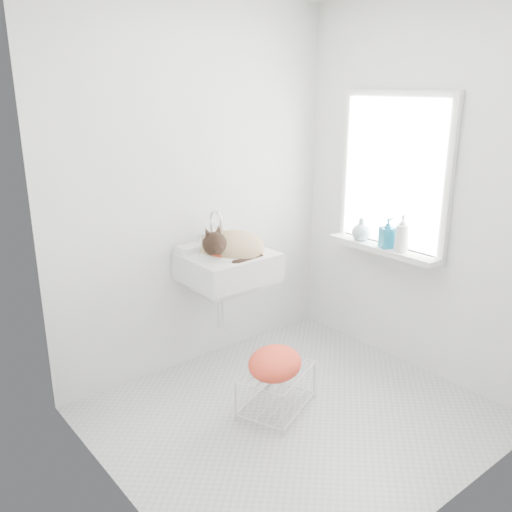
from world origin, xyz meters
TOP-DOWN VIEW (x-y plane):
  - floor at (0.00, 0.00)m, footprint 2.20×2.00m
  - back_wall at (0.00, 1.00)m, footprint 2.20×0.02m
  - right_wall at (1.10, 0.00)m, footprint 0.02×2.00m
  - left_wall at (-1.10, 0.00)m, footprint 0.02×2.00m
  - window_glass at (1.09, 0.20)m, footprint 0.01×0.80m
  - window_frame at (1.07, 0.20)m, footprint 0.04×0.90m
  - windowsill at (1.01, 0.20)m, footprint 0.16×0.88m
  - sink at (0.06, 0.74)m, footprint 0.58×0.50m
  - faucet at (0.06, 0.92)m, footprint 0.21×0.15m
  - cat at (0.07, 0.72)m, footprint 0.49×0.43m
  - wire_rack at (-0.03, 0.12)m, footprint 0.54×0.47m
  - towel at (-0.08, 0.08)m, footprint 0.46×0.43m
  - bottle_a at (1.00, 0.04)m, footprint 0.11×0.11m
  - bottle_b at (1.00, 0.16)m, footprint 0.13×0.13m
  - bottle_c at (1.00, 0.39)m, footprint 0.16×0.16m

SIDE VIEW (x-z plane):
  - floor at x=0.00m, z-range -0.01..0.01m
  - wire_rack at x=-0.03m, z-range 0.01..0.29m
  - towel at x=-0.08m, z-range 0.22..0.38m
  - windowsill at x=1.01m, z-range 0.81..0.85m
  - sink at x=0.06m, z-range 0.73..0.97m
  - bottle_a at x=1.00m, z-range 0.74..0.96m
  - bottle_b at x=1.00m, z-range 0.74..0.96m
  - bottle_c at x=1.00m, z-range 0.77..0.93m
  - cat at x=0.07m, z-range 0.75..1.04m
  - faucet at x=0.06m, z-range 0.89..1.09m
  - back_wall at x=0.00m, z-range 0.00..2.50m
  - right_wall at x=1.10m, z-range 0.00..2.50m
  - left_wall at x=-1.10m, z-range 0.00..2.50m
  - window_glass at x=1.09m, z-range 0.85..1.85m
  - window_frame at x=1.07m, z-range 0.80..1.90m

